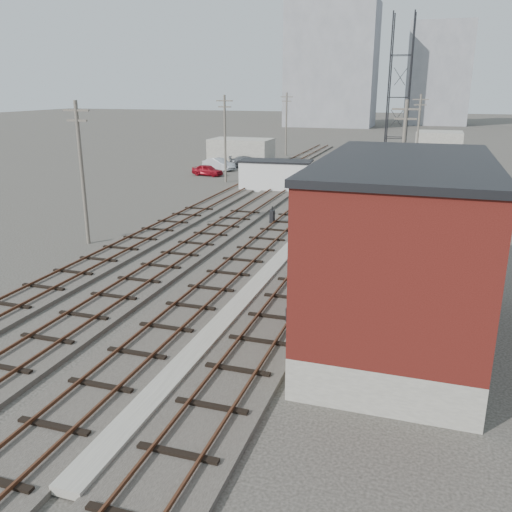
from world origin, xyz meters
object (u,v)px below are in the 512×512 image
at_px(switch_stand, 272,217).
at_px(car_red, 207,170).
at_px(site_trailer, 276,175).
at_px(car_grey, 247,162).
at_px(signal_mast, 293,281).
at_px(car_silver, 219,164).

distance_m(switch_stand, car_red, 24.54).
relative_size(site_trailer, car_grey, 1.52).
relative_size(site_trailer, car_red, 1.94).
relative_size(signal_mast, car_red, 1.19).
bearing_deg(signal_mast, site_trailer, 107.03).
xyz_separation_m(car_red, car_silver, (-0.37, 4.48, 0.09)).
distance_m(signal_mast, site_trailer, 33.52).
xyz_separation_m(signal_mast, car_red, (-19.82, 38.56, -2.01)).
xyz_separation_m(site_trailer, car_grey, (-7.87, 14.54, -0.80)).
distance_m(switch_stand, car_silver, 28.54).
height_order(car_silver, car_grey, car_silver).
height_order(switch_stand, car_silver, car_silver).
height_order(switch_stand, site_trailer, site_trailer).
bearing_deg(site_trailer, car_red, 142.94).
bearing_deg(switch_stand, signal_mast, -59.77).
xyz_separation_m(signal_mast, car_grey, (-17.68, 46.57, -1.95)).
height_order(site_trailer, car_silver, site_trailer).
relative_size(signal_mast, car_silver, 1.00).
distance_m(switch_stand, car_grey, 30.64).
bearing_deg(site_trailer, switch_stand, -79.00).
bearing_deg(site_trailer, signal_mast, -76.90).
bearing_deg(site_trailer, car_grey, 114.50).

